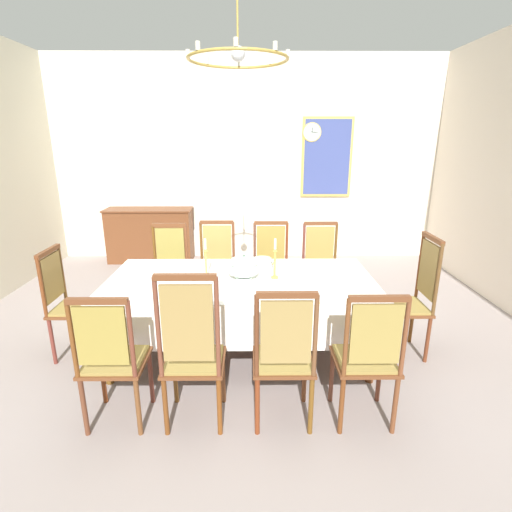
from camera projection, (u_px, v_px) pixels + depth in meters
ground at (241, 362)px, 3.76m from camera, size 6.42×6.90×0.04m
back_wall at (246, 161)px, 6.60m from camera, size 6.42×0.08×3.34m
dining_table at (241, 286)px, 3.68m from camera, size 2.46×1.19×0.78m
tablecloth at (241, 289)px, 3.69m from camera, size 2.48×1.21×0.42m
chair_south_a at (112, 357)px, 2.77m from camera, size 0.44×0.42×1.06m
chair_north_a at (169, 267)px, 4.68m from camera, size 0.44×0.42×1.07m
chair_south_b at (192, 351)px, 2.74m from camera, size 0.44×0.42×1.23m
chair_north_b at (217, 266)px, 4.68m from camera, size 0.44×0.42×1.10m
chair_south_c at (284, 355)px, 2.77m from camera, size 0.44×0.42×1.10m
chair_north_c at (271, 266)px, 4.69m from camera, size 0.44×0.42×1.09m
chair_south_d at (368, 356)px, 2.78m from camera, size 0.44×0.42×1.08m
chair_north_d at (321, 266)px, 4.69m from camera, size 0.44×0.42×1.08m
chair_head_west at (69, 301)px, 3.71m from camera, size 0.42×0.44×1.07m
chair_head_east at (413, 296)px, 3.73m from camera, size 0.42×0.44×1.19m
soup_tureen at (244, 267)px, 3.63m from camera, size 0.30×0.30×0.23m
candlestick_west at (206, 262)px, 3.61m from camera, size 0.07×0.07×0.38m
candlestick_east at (275, 262)px, 3.62m from camera, size 0.07×0.07×0.38m
bowl_near_left at (262, 260)px, 4.13m from camera, size 0.19×0.19×0.04m
bowl_near_right at (302, 296)px, 3.19m from camera, size 0.17×0.17×0.04m
spoon_primary at (275, 261)px, 4.16m from camera, size 0.05×0.18×0.01m
spoon_secondary at (315, 297)px, 3.22m from camera, size 0.04×0.18×0.01m
sideboard at (150, 235)px, 6.64m from camera, size 1.44×0.48×0.90m
mounted_clock at (312, 132)px, 6.41m from camera, size 0.31×0.06×0.31m
framed_painting at (327, 157)px, 6.54m from camera, size 0.84×0.05×1.30m
chandelier at (238, 58)px, 3.12m from camera, size 0.83×0.83×0.66m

